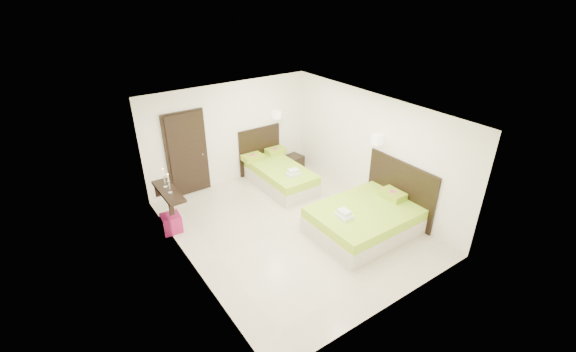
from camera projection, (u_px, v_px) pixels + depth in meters
floor at (292, 227)px, 8.37m from camera, size 5.50×5.50×0.00m
bed_single at (278, 173)px, 9.97m from camera, size 1.25×2.08×1.72m
bed_double at (367, 218)px, 8.14m from camera, size 2.16×1.84×1.78m
nightstand at (293, 163)px, 10.76m from camera, size 0.54×0.50×0.43m
ottoman at (171, 223)px, 8.17m from camera, size 0.42×0.42×0.39m
door at (187, 154)px, 9.25m from camera, size 1.02×0.15×2.14m
console_shelf at (168, 192)px, 8.11m from camera, size 0.35×1.20×0.78m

